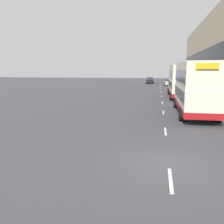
# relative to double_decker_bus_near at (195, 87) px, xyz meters

# --- Properties ---
(ground_plane) EXTENTS (220.00, 220.00, 0.00)m
(ground_plane) POSITION_rel_double_decker_bus_near_xyz_m (-2.47, -12.02, -2.28)
(ground_plane) COLOR #424247
(pavement) EXTENTS (5.00, 93.00, 0.14)m
(pavement) POSITION_rel_double_decker_bus_near_xyz_m (4.03, 26.48, -2.21)
(pavement) COLOR gray
(pavement) RESTS_ON ground_plane
(terrace_facade) EXTENTS (3.10, 93.00, 14.86)m
(terrace_facade) POSITION_rel_double_decker_bus_near_xyz_m (8.01, 26.48, 5.14)
(terrace_facade) COLOR #C6B793
(terrace_facade) RESTS_ON ground_plane
(lane_mark_0) EXTENTS (0.12, 2.00, 0.01)m
(lane_mark_0) POSITION_rel_double_decker_bus_near_xyz_m (-2.47, -13.50, -2.28)
(lane_mark_0) COLOR silver
(lane_mark_0) RESTS_ON ground_plane
(lane_mark_1) EXTENTS (0.12, 2.00, 0.01)m
(lane_mark_1) POSITION_rel_double_decker_bus_near_xyz_m (-2.47, -6.51, -2.28)
(lane_mark_1) COLOR silver
(lane_mark_1) RESTS_ON ground_plane
(lane_mark_2) EXTENTS (0.12, 2.00, 0.01)m
(lane_mark_2) POSITION_rel_double_decker_bus_near_xyz_m (-2.47, 0.48, -2.28)
(lane_mark_2) COLOR silver
(lane_mark_2) RESTS_ON ground_plane
(lane_mark_3) EXTENTS (0.12, 2.00, 0.01)m
(lane_mark_3) POSITION_rel_double_decker_bus_near_xyz_m (-2.47, 7.47, -2.28)
(lane_mark_3) COLOR silver
(lane_mark_3) RESTS_ON ground_plane
(lane_mark_4) EXTENTS (0.12, 2.00, 0.01)m
(lane_mark_4) POSITION_rel_double_decker_bus_near_xyz_m (-2.47, 14.46, -2.28)
(lane_mark_4) COLOR silver
(lane_mark_4) RESTS_ON ground_plane
(lane_mark_5) EXTENTS (0.12, 2.00, 0.01)m
(lane_mark_5) POSITION_rel_double_decker_bus_near_xyz_m (-2.47, 21.45, -2.28)
(lane_mark_5) COLOR silver
(lane_mark_5) RESTS_ON ground_plane
(lane_mark_6) EXTENTS (0.12, 2.00, 0.01)m
(lane_mark_6) POSITION_rel_double_decker_bus_near_xyz_m (-2.47, 28.43, -2.28)
(lane_mark_6) COLOR silver
(lane_mark_6) RESTS_ON ground_plane
(lane_mark_7) EXTENTS (0.12, 2.00, 0.01)m
(lane_mark_7) POSITION_rel_double_decker_bus_near_xyz_m (-2.47, 35.42, -2.28)
(lane_mark_7) COLOR silver
(lane_mark_7) RESTS_ON ground_plane
(lane_mark_8) EXTENTS (0.12, 2.00, 0.01)m
(lane_mark_8) POSITION_rel_double_decker_bus_near_xyz_m (-2.47, 42.41, -2.28)
(lane_mark_8) COLOR silver
(lane_mark_8) RESTS_ON ground_plane
(double_decker_bus_near) EXTENTS (2.85, 10.19, 4.30)m
(double_decker_bus_near) POSITION_rel_double_decker_bus_near_xyz_m (0.00, 0.00, 0.00)
(double_decker_bus_near) COLOR beige
(double_decker_bus_near) RESTS_ON ground_plane
(double_decker_bus_ahead) EXTENTS (2.85, 11.43, 4.30)m
(double_decker_bus_ahead) POSITION_rel_double_decker_bus_near_xyz_m (-0.14, 13.51, 0.00)
(double_decker_bus_ahead) COLOR beige
(double_decker_bus_ahead) RESTS_ON ground_plane
(car_0) EXTENTS (2.01, 4.11, 1.81)m
(car_0) POSITION_rel_double_decker_bus_near_xyz_m (0.49, 23.89, -1.39)
(car_0) COLOR maroon
(car_0) RESTS_ON ground_plane
(car_1) EXTENTS (2.01, 4.51, 1.72)m
(car_1) POSITION_rel_double_decker_bus_near_xyz_m (-0.55, 39.35, -1.43)
(car_1) COLOR #B7B799
(car_1) RESTS_ON ground_plane
(car_2) EXTENTS (2.06, 4.49, 1.78)m
(car_2) POSITION_rel_double_decker_bus_near_xyz_m (-5.34, 48.34, -1.40)
(car_2) COLOR black
(car_2) RESTS_ON ground_plane
(car_3) EXTENTS (1.97, 3.88, 1.72)m
(car_3) POSITION_rel_double_decker_bus_near_xyz_m (0.51, 50.26, -1.43)
(car_3) COLOR maroon
(car_3) RESTS_ON ground_plane
(pedestrian_4) EXTENTS (0.32, 0.32, 1.59)m
(pedestrian_4) POSITION_rel_double_decker_bus_near_xyz_m (2.50, 0.63, -1.33)
(pedestrian_4) COLOR #23232D
(pedestrian_4) RESTS_ON ground_plane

